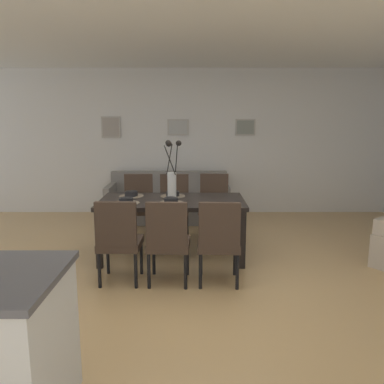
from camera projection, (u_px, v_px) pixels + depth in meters
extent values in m
plane|color=tan|center=(190.00, 282.00, 4.26)|extent=(9.00, 9.00, 0.00)
cube|color=silver|center=(190.00, 142.00, 7.21)|extent=(9.00, 0.10, 2.60)
cube|color=white|center=(190.00, 32.00, 4.16)|extent=(9.00, 7.20, 0.08)
cube|color=black|center=(171.00, 202.00, 4.94)|extent=(1.80, 0.93, 0.05)
cube|color=black|center=(234.00, 222.00, 5.40)|extent=(0.07, 0.07, 0.69)
cube|color=black|center=(111.00, 222.00, 5.40)|extent=(0.07, 0.07, 0.69)
cube|color=black|center=(241.00, 240.00, 4.61)|extent=(0.07, 0.07, 0.69)
cube|color=black|center=(97.00, 240.00, 4.61)|extent=(0.07, 0.07, 0.69)
cube|color=#3D2D23|center=(119.00, 244.00, 4.23)|extent=(0.45, 0.45, 0.08)
cube|color=#3D2D23|center=(114.00, 225.00, 4.00)|extent=(0.42, 0.07, 0.48)
cylinder|color=black|center=(140.00, 258.00, 4.46)|extent=(0.04, 0.04, 0.38)
cylinder|color=black|center=(107.00, 258.00, 4.47)|extent=(0.04, 0.04, 0.38)
cylinder|color=black|center=(134.00, 271.00, 4.09)|extent=(0.04, 0.04, 0.38)
cylinder|color=black|center=(98.00, 271.00, 4.09)|extent=(0.04, 0.04, 0.38)
cube|color=#3D2D23|center=(137.00, 210.00, 5.77)|extent=(0.47, 0.47, 0.08)
cube|color=#3D2D23|center=(137.00, 190.00, 5.91)|extent=(0.42, 0.09, 0.48)
cylinder|color=black|center=(123.00, 229.00, 5.62)|extent=(0.04, 0.04, 0.38)
cylinder|color=black|center=(150.00, 228.00, 5.65)|extent=(0.04, 0.04, 0.38)
cylinder|color=black|center=(126.00, 222.00, 5.99)|extent=(0.04, 0.04, 0.38)
cylinder|color=black|center=(151.00, 221.00, 6.02)|extent=(0.04, 0.04, 0.38)
cube|color=#3D2D23|center=(167.00, 244.00, 4.21)|extent=(0.46, 0.46, 0.08)
cube|color=#3D2D23|center=(165.00, 226.00, 3.98)|extent=(0.42, 0.08, 0.48)
cylinder|color=black|center=(186.00, 259.00, 4.44)|extent=(0.04, 0.04, 0.38)
cylinder|color=black|center=(152.00, 258.00, 4.45)|extent=(0.04, 0.04, 0.38)
cylinder|color=black|center=(184.00, 272.00, 4.06)|extent=(0.04, 0.04, 0.38)
cylinder|color=black|center=(148.00, 271.00, 4.08)|extent=(0.04, 0.04, 0.38)
cube|color=#3D2D23|center=(172.00, 210.00, 5.75)|extent=(0.46, 0.46, 0.08)
cube|color=#3D2D23|center=(173.00, 190.00, 5.89)|extent=(0.42, 0.08, 0.48)
cylinder|color=black|center=(158.00, 229.00, 5.61)|extent=(0.04, 0.04, 0.38)
cylinder|color=black|center=(185.00, 229.00, 5.60)|extent=(0.04, 0.04, 0.38)
cylinder|color=black|center=(161.00, 222.00, 5.99)|extent=(0.04, 0.04, 0.38)
cylinder|color=black|center=(186.00, 222.00, 5.98)|extent=(0.04, 0.04, 0.38)
cube|color=#3D2D23|center=(217.00, 244.00, 4.21)|extent=(0.46, 0.46, 0.08)
cube|color=#3D2D23|center=(218.00, 226.00, 3.97)|extent=(0.42, 0.08, 0.48)
cylinder|color=black|center=(233.00, 259.00, 4.43)|extent=(0.04, 0.04, 0.38)
cylinder|color=black|center=(200.00, 258.00, 4.45)|extent=(0.04, 0.04, 0.38)
cylinder|color=black|center=(236.00, 272.00, 4.06)|extent=(0.04, 0.04, 0.38)
cylinder|color=black|center=(199.00, 271.00, 4.07)|extent=(0.04, 0.04, 0.38)
cube|color=#3D2D23|center=(212.00, 209.00, 5.80)|extent=(0.47, 0.47, 0.08)
cube|color=#3D2D23|center=(213.00, 190.00, 5.94)|extent=(0.42, 0.09, 0.48)
cylinder|color=black|center=(199.00, 228.00, 5.67)|extent=(0.04, 0.04, 0.38)
cylinder|color=black|center=(225.00, 228.00, 5.65)|extent=(0.04, 0.04, 0.38)
cylinder|color=black|center=(200.00, 221.00, 6.04)|extent=(0.04, 0.04, 0.38)
cylinder|color=black|center=(225.00, 221.00, 6.02)|extent=(0.04, 0.04, 0.38)
cylinder|color=silver|center=(171.00, 186.00, 4.90)|extent=(0.11, 0.11, 0.34)
cylinder|color=black|center=(175.00, 160.00, 4.86)|extent=(0.05, 0.12, 0.37)
sphere|color=black|center=(177.00, 143.00, 4.83)|extent=(0.07, 0.07, 0.07)
cylinder|color=black|center=(168.00, 159.00, 4.89)|extent=(0.08, 0.05, 0.38)
sphere|color=black|center=(167.00, 143.00, 4.88)|extent=(0.07, 0.07, 0.07)
cylinder|color=black|center=(168.00, 160.00, 4.78)|extent=(0.15, 0.06, 0.36)
sphere|color=black|center=(167.00, 144.00, 4.72)|extent=(0.07, 0.07, 0.07)
cylinder|color=#7F705B|center=(125.00, 203.00, 4.72)|extent=(0.32, 0.32, 0.01)
cylinder|color=black|center=(125.00, 200.00, 4.72)|extent=(0.17, 0.17, 0.06)
cylinder|color=black|center=(125.00, 199.00, 4.72)|extent=(0.13, 0.13, 0.04)
cylinder|color=#7F705B|center=(130.00, 196.00, 5.13)|extent=(0.32, 0.32, 0.01)
cylinder|color=black|center=(130.00, 194.00, 5.13)|extent=(0.17, 0.17, 0.06)
cylinder|color=black|center=(130.00, 192.00, 5.13)|extent=(0.13, 0.13, 0.04)
cylinder|color=#7F705B|center=(170.00, 203.00, 4.73)|extent=(0.32, 0.32, 0.01)
cylinder|color=black|center=(170.00, 200.00, 4.72)|extent=(0.17, 0.17, 0.06)
cylinder|color=black|center=(170.00, 199.00, 4.72)|extent=(0.13, 0.13, 0.04)
cylinder|color=#7F705B|center=(171.00, 196.00, 5.14)|extent=(0.32, 0.32, 0.01)
cylinder|color=black|center=(171.00, 194.00, 5.13)|extent=(0.17, 0.17, 0.06)
cylinder|color=black|center=(171.00, 192.00, 5.13)|extent=(0.13, 0.13, 0.04)
cube|color=gray|center=(167.00, 208.00, 6.82)|extent=(2.06, 0.84, 0.42)
cube|color=gray|center=(168.00, 182.00, 7.08)|extent=(2.06, 0.16, 0.38)
cube|color=gray|center=(224.00, 190.00, 6.77)|extent=(0.10, 0.84, 0.20)
cube|color=gray|center=(110.00, 190.00, 6.76)|extent=(0.10, 0.84, 0.20)
cube|color=#B2ADA3|center=(109.00, 127.00, 7.09)|extent=(0.35, 0.02, 0.38)
cube|color=#9E9389|center=(109.00, 127.00, 7.07)|extent=(0.30, 0.01, 0.33)
cube|color=#B2ADA3|center=(177.00, 127.00, 7.09)|extent=(0.38, 0.02, 0.29)
cube|color=#B2B2AD|center=(177.00, 127.00, 7.08)|extent=(0.33, 0.01, 0.24)
cube|color=#B2ADA3|center=(244.00, 127.00, 7.09)|extent=(0.36, 0.02, 0.29)
cube|color=gray|center=(244.00, 127.00, 7.08)|extent=(0.31, 0.01, 0.24)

